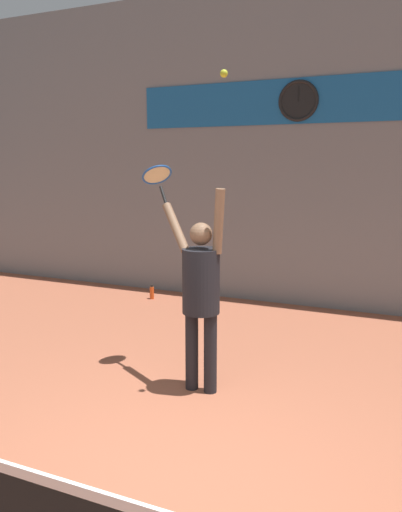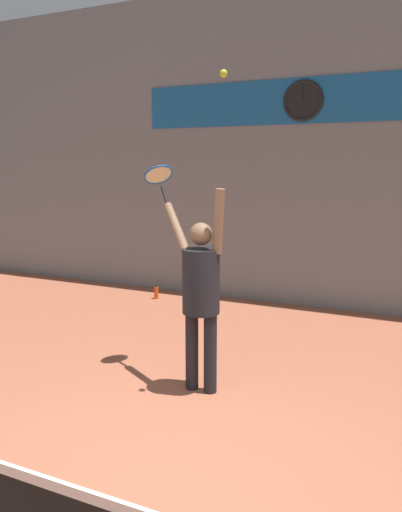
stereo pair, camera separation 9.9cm
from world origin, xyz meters
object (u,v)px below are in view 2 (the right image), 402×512
tennis_ball (224,73)px  tennis_racket (159,177)px  water_bottle (156,292)px  tennis_player (201,288)px  scoreboard_clock (303,100)px

tennis_ball → tennis_racket: bearing=151.6°
tennis_racket → tennis_ball: size_ratio=6.28×
tennis_ball → water_bottle: tennis_ball is taller
tennis_player → water_bottle: tennis_player is taller
tennis_racket → water_bottle: size_ratio=1.77×
scoreboard_clock → water_bottle: size_ratio=2.54×
scoreboard_clock → tennis_player: bearing=-91.8°
tennis_player → tennis_racket: bearing=148.4°
tennis_racket → scoreboard_clock: bearing=75.2°
tennis_player → tennis_ball: (0.26, -0.09, 1.97)m
tennis_ball → tennis_player: bearing=161.0°
tennis_player → tennis_racket: (-0.69, 0.42, 1.06)m
scoreboard_clock → tennis_player: (-0.11, -3.45, -2.15)m
tennis_ball → water_bottle: size_ratio=0.28×
scoreboard_clock → tennis_racket: size_ratio=1.44×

